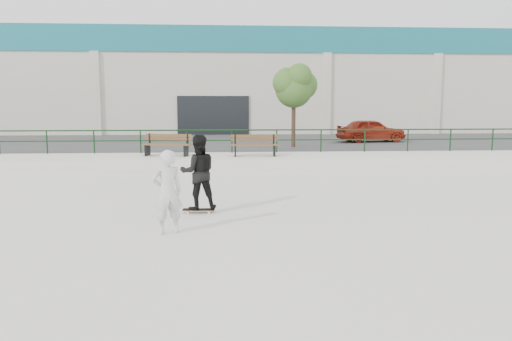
{
  "coord_description": "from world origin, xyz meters",
  "views": [
    {
      "loc": [
        0.51,
        -11.3,
        2.66
      ],
      "look_at": [
        1.45,
        2.0,
        0.87
      ],
      "focal_mm": 35.0,
      "sensor_mm": 36.0,
      "label": 1
    }
  ],
  "objects": [
    {
      "name": "skateboard",
      "position": [
        -0.05,
        0.76,
        0.07
      ],
      "size": [
        0.79,
        0.25,
        0.09
      ],
      "rotation": [
        0.0,
        0.0,
        -0.06
      ],
      "color": "black",
      "rests_on": "ground"
    },
    {
      "name": "parking_strip",
      "position": [
        0.0,
        18.0,
        0.25
      ],
      "size": [
        60.0,
        14.0,
        0.5
      ],
      "primitive_type": "cube",
      "color": "#313131",
      "rests_on": "ground"
    },
    {
      "name": "railing",
      "position": [
        -0.0,
        10.8,
        1.24
      ],
      "size": [
        28.0,
        0.06,
        1.03
      ],
      "color": "black",
      "rests_on": "ledge"
    },
    {
      "name": "ledge",
      "position": [
        0.0,
        9.5,
        0.25
      ],
      "size": [
        30.0,
        3.0,
        0.5
      ],
      "primitive_type": "cube",
      "color": "silver",
      "rests_on": "ground"
    },
    {
      "name": "tree",
      "position": [
        4.17,
        13.52,
        3.58
      ],
      "size": [
        2.31,
        2.05,
        4.11
      ],
      "color": "#472F23",
      "rests_on": "parking_strip"
    },
    {
      "name": "standing_skater",
      "position": [
        -0.05,
        0.76,
        1.01
      ],
      "size": [
        0.98,
        0.82,
        1.82
      ],
      "primitive_type": "imported",
      "rotation": [
        0.0,
        0.0,
        3.3
      ],
      "color": "black",
      "rests_on": "skateboard"
    },
    {
      "name": "bench_right",
      "position": [
        1.91,
        9.28,
        0.94
      ],
      "size": [
        1.95,
        0.62,
        0.89
      ],
      "rotation": [
        0.0,
        0.0,
        -0.03
      ],
      "color": "brown",
      "rests_on": "ledge"
    },
    {
      "name": "seated_skater",
      "position": [
        -0.6,
        -1.17,
        0.87
      ],
      "size": [
        0.74,
        0.62,
        1.73
      ],
      "primitive_type": "imported",
      "rotation": [
        0.0,
        0.0,
        3.51
      ],
      "color": "silver",
      "rests_on": "ground"
    },
    {
      "name": "commercial_building",
      "position": [
        -0.0,
        31.99,
        4.58
      ],
      "size": [
        44.2,
        16.33,
        8.0
      ],
      "color": "beige",
      "rests_on": "ground"
    },
    {
      "name": "bench_left",
      "position": [
        -1.73,
        9.61,
        0.95
      ],
      "size": [
        2.07,
        0.98,
        0.92
      ],
      "rotation": [
        0.0,
        0.0,
        -0.21
      ],
      "color": "brown",
      "rests_on": "ledge"
    },
    {
      "name": "red_car",
      "position": [
        9.04,
        16.58,
        1.15
      ],
      "size": [
        3.99,
        1.97,
        1.31
      ],
      "primitive_type": "imported",
      "rotation": [
        0.0,
        0.0,
        1.68
      ],
      "color": "maroon",
      "rests_on": "parking_strip"
    },
    {
      "name": "ground",
      "position": [
        0.0,
        0.0,
        0.0
      ],
      "size": [
        120.0,
        120.0,
        0.0
      ],
      "primitive_type": "plane",
      "color": "beige",
      "rests_on": "ground"
    }
  ]
}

